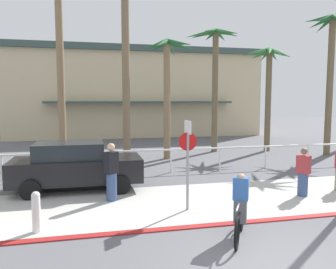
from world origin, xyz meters
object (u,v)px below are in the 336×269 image
object	(u,v)px
cyclist_black_0	(240,208)
palm_tree_5	(268,71)
palm_tree_2	(124,24)
palm_tree_4	(214,58)
stop_sign_bike_lane	(188,152)
pedestrian_2	(111,174)
palm_tree_6	(332,48)
car_black_1	(76,166)
bollard_0	(36,212)
pedestrian_1	(303,174)
palm_tree_3	(168,71)
palm_tree_1	(58,8)

from	to	relation	value
cyclist_black_0	palm_tree_5	bearing A→B (deg)	58.33
palm_tree_2	palm_tree_4	distance (m)	6.68
stop_sign_bike_lane	pedestrian_2	xyz separation A→B (m)	(-2.05, 1.38, -0.83)
palm_tree_5	palm_tree_6	bearing A→B (deg)	-38.85
palm_tree_2	car_black_1	xyz separation A→B (m)	(-2.16, -4.09, -5.79)
bollard_0	pedestrian_1	xyz separation A→B (m)	(8.00, 1.25, 0.22)
palm_tree_2	pedestrian_2	bearing A→B (deg)	-100.24
stop_sign_bike_lane	pedestrian_1	size ratio (longest dim) A/B	1.60
palm_tree_2	car_black_1	size ratio (longest dim) A/B	2.16
palm_tree_2	pedestrian_1	size ratio (longest dim) A/B	5.96
palm_tree_3	palm_tree_1	bearing A→B (deg)	178.82
palm_tree_4	palm_tree_6	xyz separation A→B (m)	(5.94, -2.70, 0.42)
palm_tree_2	palm_tree_5	distance (m)	9.56
palm_tree_3	palm_tree_5	bearing A→B (deg)	11.86
palm_tree_1	pedestrian_2	bearing A→B (deg)	-74.30
palm_tree_3	stop_sign_bike_lane	bearing A→B (deg)	-99.14
palm_tree_2	palm_tree_4	size ratio (longest dim) A/B	1.28
palm_tree_3	palm_tree_6	distance (m)	9.41
palm_tree_1	palm_tree_4	world-z (taller)	palm_tree_1
pedestrian_2	bollard_0	bearing A→B (deg)	-131.38
palm_tree_5	cyclist_black_0	size ratio (longest dim) A/B	3.99
car_black_1	pedestrian_2	world-z (taller)	pedestrian_2
palm_tree_2	pedestrian_1	distance (m)	10.19
car_black_1	cyclist_black_0	xyz separation A→B (m)	(3.83, -5.03, -0.18)
car_black_1	pedestrian_1	world-z (taller)	car_black_1
palm_tree_4	cyclist_black_0	distance (m)	13.98
palm_tree_1	palm_tree_3	distance (m)	6.16
palm_tree_4	car_black_1	world-z (taller)	palm_tree_4
palm_tree_1	palm_tree_5	size ratio (longest dim) A/B	1.59
palm_tree_3	car_black_1	bearing A→B (deg)	-129.77
palm_tree_1	cyclist_black_0	world-z (taller)	palm_tree_1
palm_tree_3	palm_tree_5	size ratio (longest dim) A/B	1.00
bollard_0	pedestrian_1	distance (m)	8.10
bollard_0	cyclist_black_0	bearing A→B (deg)	-16.01
pedestrian_2	stop_sign_bike_lane	bearing A→B (deg)	-33.94
palm_tree_2	cyclist_black_0	bearing A→B (deg)	-79.62
palm_tree_1	palm_tree_4	size ratio (longest dim) A/B	1.36
palm_tree_2	cyclist_black_0	distance (m)	11.02
car_black_1	pedestrian_1	size ratio (longest dim) A/B	2.75
cyclist_black_0	pedestrian_1	xyz separation A→B (m)	(3.42, 2.57, 0.04)
cyclist_black_0	pedestrian_2	bearing A→B (deg)	127.94
palm_tree_5	palm_tree_1	bearing A→B (deg)	-173.94
palm_tree_5	car_black_1	distance (m)	13.71
pedestrian_2	pedestrian_1	bearing A→B (deg)	-8.24
palm_tree_5	pedestrian_2	size ratio (longest dim) A/B	3.50
cyclist_black_0	pedestrian_2	xyz separation A→B (m)	(-2.69, 3.45, 0.16)
palm_tree_3	palm_tree_6	size ratio (longest dim) A/B	0.80
stop_sign_bike_lane	cyclist_black_0	size ratio (longest dim) A/B	1.60
palm_tree_6	pedestrian_2	bearing A→B (deg)	-153.66
palm_tree_1	car_black_1	world-z (taller)	palm_tree_1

